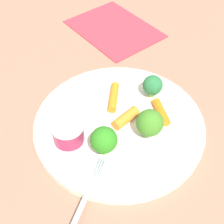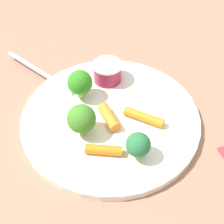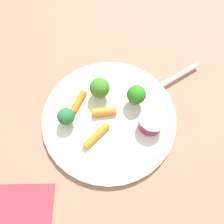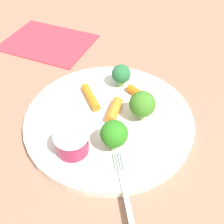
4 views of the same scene
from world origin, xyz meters
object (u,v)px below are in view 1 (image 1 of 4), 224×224
(fork, at_px, (80,209))
(carrot_stick_0, at_px, (114,97))
(sauce_cup, at_px, (68,132))
(napkin, at_px, (114,28))
(broccoli_floret_2, at_px, (153,85))
(carrot_stick_1, at_px, (126,118))
(plate, at_px, (119,125))
(carrot_stick_2, at_px, (161,112))
(broccoli_floret_1, at_px, (150,123))
(broccoli_floret_0, at_px, (104,140))

(fork, bearing_deg, carrot_stick_0, -50.24)
(sauce_cup, distance_m, napkin, 0.32)
(broccoli_floret_2, height_order, carrot_stick_1, broccoli_floret_2)
(sauce_cup, bearing_deg, napkin, -50.37)
(carrot_stick_0, bearing_deg, plate, 152.09)
(broccoli_floret_2, xyz_separation_m, carrot_stick_2, (-0.04, 0.02, -0.02))
(carrot_stick_0, relative_size, napkin, 0.32)
(carrot_stick_1, relative_size, fork, 0.32)
(broccoli_floret_1, height_order, fork, broccoli_floret_1)
(carrot_stick_1, height_order, carrot_stick_2, carrot_stick_1)
(napkin, bearing_deg, fork, 136.08)
(broccoli_floret_2, bearing_deg, plate, 98.85)
(sauce_cup, height_order, carrot_stick_2, sauce_cup)
(fork, bearing_deg, broccoli_floret_2, -65.45)
(carrot_stick_2, bearing_deg, carrot_stick_1, 65.95)
(broccoli_floret_0, relative_size, broccoli_floret_1, 1.00)
(carrot_stick_2, xyz_separation_m, fork, (-0.05, 0.19, -0.01))
(broccoli_floret_2, bearing_deg, napkin, -22.15)
(plate, distance_m, broccoli_floret_1, 0.06)
(sauce_cup, relative_size, carrot_stick_1, 1.03)
(carrot_stick_0, bearing_deg, sauce_cup, 103.05)
(broccoli_floret_0, relative_size, carrot_stick_2, 0.99)
(carrot_stick_1, bearing_deg, plate, 60.12)
(carrot_stick_2, bearing_deg, sauce_cup, 71.03)
(broccoli_floret_2, distance_m, napkin, 0.23)
(broccoli_floret_0, xyz_separation_m, fork, (-0.05, 0.08, -0.03))
(broccoli_floret_1, bearing_deg, carrot_stick_2, -67.23)
(plate, bearing_deg, broccoli_floret_1, -158.84)
(broccoli_floret_0, bearing_deg, napkin, -40.63)
(carrot_stick_2, distance_m, napkin, 0.27)
(carrot_stick_0, relative_size, carrot_stick_2, 1.21)
(carrot_stick_1, bearing_deg, broccoli_floret_0, 113.16)
(broccoli_floret_1, bearing_deg, broccoli_floret_2, -45.95)
(fork, bearing_deg, napkin, -43.92)
(carrot_stick_0, bearing_deg, broccoli_floret_1, 176.86)
(plate, distance_m, carrot_stick_0, 0.05)
(broccoli_floret_0, relative_size, broccoli_floret_2, 1.19)
(carrot_stick_1, bearing_deg, napkin, -34.47)
(napkin, bearing_deg, plate, 143.43)
(carrot_stick_2, distance_m, fork, 0.20)
(carrot_stick_2, bearing_deg, broccoli_floret_1, 112.77)
(plate, bearing_deg, fork, 122.72)
(broccoli_floret_2, xyz_separation_m, fork, (-0.10, 0.21, -0.02))
(plate, bearing_deg, broccoli_floret_2, -81.15)
(plate, distance_m, broccoli_floret_0, 0.07)
(broccoli_floret_2, relative_size, carrot_stick_1, 0.88)
(sauce_cup, distance_m, broccoli_floret_1, 0.12)
(broccoli_floret_0, height_order, carrot_stick_1, broccoli_floret_0)
(sauce_cup, height_order, carrot_stick_1, sauce_cup)
(carrot_stick_0, xyz_separation_m, napkin, (0.18, -0.14, -0.02))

